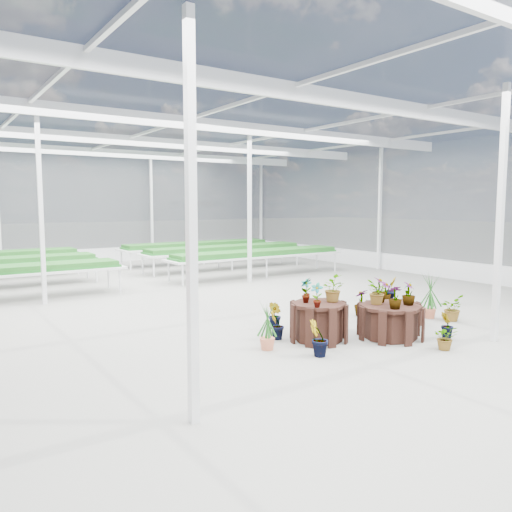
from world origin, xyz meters
TOP-DOWN VIEW (x-y plane):
  - ground_plane at (0.00, 0.00)m, footprint 24.00×24.00m
  - greenhouse_shell at (0.00, 0.00)m, footprint 18.00×24.00m
  - steel_frame at (0.00, 0.00)m, footprint 18.00×24.00m
  - nursery_benches at (0.00, 7.20)m, footprint 16.00×7.00m
  - plinth_tall at (0.39, -2.22)m, footprint 1.22×1.22m
  - plinth_mid at (1.59, -2.82)m, footprint 1.45×1.45m
  - plinth_low at (2.59, -2.12)m, footprint 1.23×1.23m
  - nursery_plants at (1.63, -2.32)m, footprint 4.93×3.17m

SIDE VIEW (x-z plane):
  - ground_plane at x=0.00m, z-range 0.00..0.00m
  - plinth_low at x=2.59m, z-range 0.00..0.43m
  - plinth_mid at x=1.59m, z-range 0.00..0.61m
  - plinth_tall at x=0.39m, z-range 0.00..0.69m
  - nursery_benches at x=0.00m, z-range 0.00..0.84m
  - nursery_plants at x=1.63m, z-range -0.07..1.10m
  - greenhouse_shell at x=0.00m, z-range 0.00..4.50m
  - steel_frame at x=0.00m, z-range 0.00..4.50m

